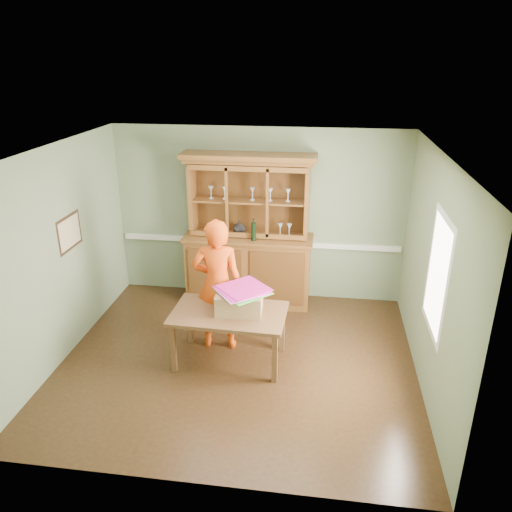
# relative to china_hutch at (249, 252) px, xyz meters

# --- Properties ---
(floor) EXTENTS (4.50, 4.50, 0.00)m
(floor) POSITION_rel_china_hutch_xyz_m (0.12, -1.73, -0.82)
(floor) COLOR #3F2914
(floor) RESTS_ON ground
(ceiling) EXTENTS (4.50, 4.50, 0.00)m
(ceiling) POSITION_rel_china_hutch_xyz_m (0.12, -1.73, 1.88)
(ceiling) COLOR white
(ceiling) RESTS_ON wall_back
(wall_back) EXTENTS (4.50, 0.00, 4.50)m
(wall_back) POSITION_rel_china_hutch_xyz_m (0.12, 0.27, 0.53)
(wall_back) COLOR gray
(wall_back) RESTS_ON floor
(wall_left) EXTENTS (0.00, 4.00, 4.00)m
(wall_left) POSITION_rel_china_hutch_xyz_m (-2.13, -1.73, 0.53)
(wall_left) COLOR gray
(wall_left) RESTS_ON floor
(wall_right) EXTENTS (0.00, 4.00, 4.00)m
(wall_right) POSITION_rel_china_hutch_xyz_m (2.37, -1.73, 0.53)
(wall_right) COLOR gray
(wall_right) RESTS_ON floor
(wall_front) EXTENTS (4.50, 0.00, 4.50)m
(wall_front) POSITION_rel_china_hutch_xyz_m (0.12, -3.73, 0.53)
(wall_front) COLOR gray
(wall_front) RESTS_ON floor
(chair_rail) EXTENTS (4.41, 0.05, 0.08)m
(chair_rail) POSITION_rel_china_hutch_xyz_m (0.12, 0.24, 0.08)
(chair_rail) COLOR white
(chair_rail) RESTS_ON wall_back
(framed_map) EXTENTS (0.03, 0.60, 0.46)m
(framed_map) POSITION_rel_china_hutch_xyz_m (-2.11, -1.43, 0.73)
(framed_map) COLOR #322114
(framed_map) RESTS_ON wall_left
(window_panel) EXTENTS (0.03, 0.96, 1.36)m
(window_panel) POSITION_rel_china_hutch_xyz_m (2.35, -2.03, 0.68)
(window_panel) COLOR white
(window_panel) RESTS_ON wall_right
(china_hutch) EXTENTS (1.99, 0.66, 2.34)m
(china_hutch) POSITION_rel_china_hutch_xyz_m (0.00, 0.00, 0.00)
(china_hutch) COLOR brown
(china_hutch) RESTS_ON floor
(dining_table) EXTENTS (1.44, 0.90, 0.71)m
(dining_table) POSITION_rel_china_hutch_xyz_m (0.01, -1.73, -0.20)
(dining_table) COLOR brown
(dining_table) RESTS_ON floor
(cardboard_box) EXTENTS (0.59, 0.48, 0.26)m
(cardboard_box) POSITION_rel_china_hutch_xyz_m (0.14, -1.67, 0.02)
(cardboard_box) COLOR tan
(cardboard_box) RESTS_ON dining_table
(kite_stack) EXTENTS (0.74, 0.74, 0.05)m
(kite_stack) POSITION_rel_china_hutch_xyz_m (0.18, -1.67, 0.18)
(kite_stack) COLOR yellow
(kite_stack) RESTS_ON cardboard_box
(person) EXTENTS (0.69, 0.48, 1.80)m
(person) POSITION_rel_china_hutch_xyz_m (-0.20, -1.38, 0.08)
(person) COLOR #E3490E
(person) RESTS_ON floor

